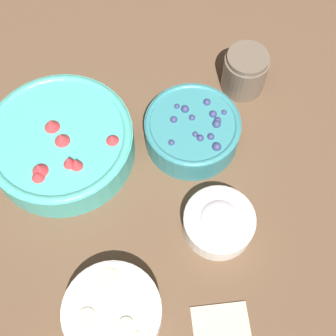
{
  "coord_description": "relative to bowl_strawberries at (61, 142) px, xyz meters",
  "views": [
    {
      "loc": [
        -0.34,
        -0.06,
        0.77
      ],
      "look_at": [
        0.02,
        -0.06,
        0.04
      ],
      "focal_mm": 50.0,
      "sensor_mm": 36.0,
      "label": 1
    }
  ],
  "objects": [
    {
      "name": "bowl_bananas",
      "position": [
        -0.29,
        -0.11,
        -0.01
      ],
      "size": [
        0.15,
        0.15,
        0.05
      ],
      "color": "white",
      "rests_on": "ground_plane"
    },
    {
      "name": "jar_chocolate",
      "position": [
        0.15,
        -0.34,
        0.0
      ],
      "size": [
        0.09,
        0.09,
        0.09
      ],
      "color": "brown",
      "rests_on": "ground_plane"
    },
    {
      "name": "bowl_cream",
      "position": [
        -0.15,
        -0.28,
        -0.01
      ],
      "size": [
        0.12,
        0.12,
        0.06
      ],
      "color": "silver",
      "rests_on": "ground_plane"
    },
    {
      "name": "ground_plane",
      "position": [
        -0.07,
        -0.13,
        -0.04
      ],
      "size": [
        4.0,
        4.0,
        0.0
      ],
      "primitive_type": "plane",
      "color": "brown"
    },
    {
      "name": "bowl_strawberries",
      "position": [
        0.0,
        0.0,
        0.0
      ],
      "size": [
        0.26,
        0.26,
        0.09
      ],
      "color": "#47AD9E",
      "rests_on": "ground_plane"
    },
    {
      "name": "bowl_blueberries",
      "position": [
        0.03,
        -0.24,
        -0.0
      ],
      "size": [
        0.17,
        0.17,
        0.07
      ],
      "color": "teal",
      "rests_on": "ground_plane"
    }
  ]
}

